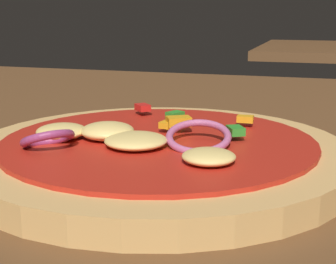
{
  "coord_description": "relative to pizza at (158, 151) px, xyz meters",
  "views": [
    {
      "loc": [
        0.07,
        -0.33,
        0.14
      ],
      "look_at": [
        -0.04,
        0.02,
        0.05
      ],
      "focal_mm": 53.37,
      "sensor_mm": 36.0,
      "label": 1
    }
  ],
  "objects": [
    {
      "name": "pizza",
      "position": [
        0.0,
        0.0,
        0.0
      ],
      "size": [
        0.27,
        0.27,
        0.04
      ],
      "color": "tan",
      "rests_on": "dining_table"
    },
    {
      "name": "dining_table",
      "position": [
        0.04,
        -0.0,
        -0.02
      ],
      "size": [
        1.2,
        1.08,
        0.03
      ],
      "color": "brown",
      "rests_on": "ground"
    }
  ]
}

